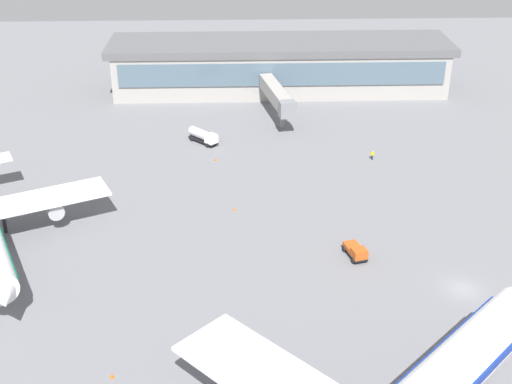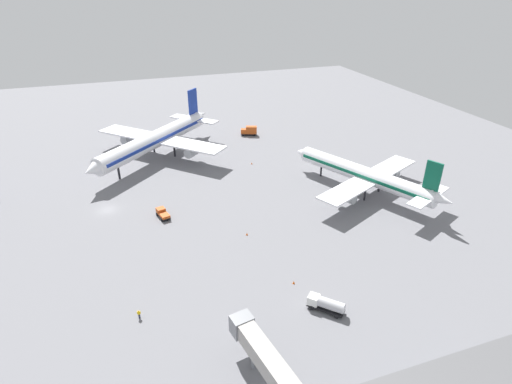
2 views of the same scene
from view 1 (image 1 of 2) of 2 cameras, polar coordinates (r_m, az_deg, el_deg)
ground at (r=92.37m, az=16.69°, el=-7.68°), size 288.00×288.00×0.00m
terminal_building at (r=156.33m, az=1.98°, el=10.44°), size 75.18×17.37×11.06m
pushback_tractor at (r=95.12m, az=8.26°, el=-4.87°), size 3.10×4.74×1.90m
fuel_truck at (r=129.38m, az=-4.40°, el=4.65°), size 5.75×5.84×2.50m
ground_crew_worker at (r=124.07m, az=9.59°, el=3.02°), size 0.58×0.40×1.67m
jet_bridge at (r=138.52m, az=1.76°, el=7.95°), size 6.40×19.32×6.74m
safety_cone_near_gate at (r=122.29m, az=-3.39°, el=2.72°), size 0.44×0.44×0.60m
safety_cone_mid_apron at (r=105.97m, az=-1.81°, el=-1.37°), size 0.44×0.44×0.60m
safety_cone_far_side at (r=77.35m, az=-11.82°, el=-14.61°), size 0.44×0.44×0.60m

